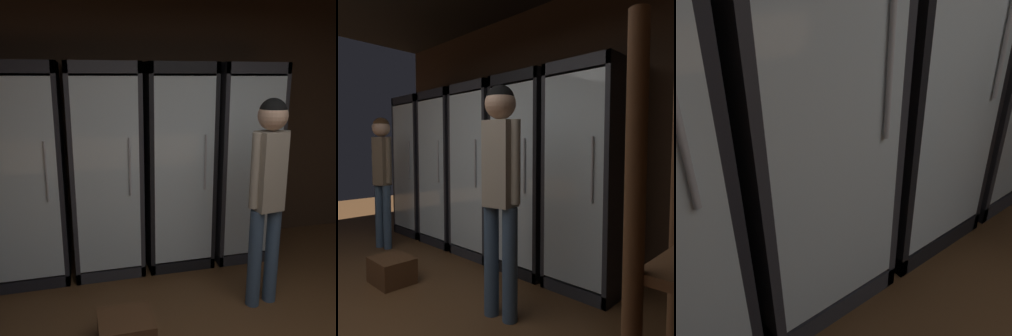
# 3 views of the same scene
# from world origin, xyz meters

# --- Properties ---
(wall_back) EXTENTS (6.00, 0.06, 2.80)m
(wall_back) POSITION_xyz_m (0.00, 3.03, 1.40)
(wall_back) COLOR #382619
(wall_back) RESTS_ON ground
(cooler_far_left) EXTENTS (0.62, 0.70, 1.93)m
(cooler_far_left) POSITION_xyz_m (-2.18, 2.68, 0.94)
(cooler_far_left) COLOR black
(cooler_far_left) RESTS_ON ground
(cooler_left) EXTENTS (0.62, 0.70, 1.93)m
(cooler_left) POSITION_xyz_m (-1.50, 2.69, 0.94)
(cooler_left) COLOR black
(cooler_left) RESTS_ON ground
(cooler_center) EXTENTS (0.62, 0.70, 1.93)m
(cooler_center) POSITION_xyz_m (-0.82, 2.69, 0.94)
(cooler_center) COLOR #2B2B30
(cooler_center) RESTS_ON ground
(cooler_right) EXTENTS (0.62, 0.70, 1.93)m
(cooler_right) POSITION_xyz_m (-0.14, 2.69, 0.94)
(cooler_right) COLOR black
(cooler_right) RESTS_ON ground
(cooler_far_right) EXTENTS (0.62, 0.70, 1.93)m
(cooler_far_right) POSITION_xyz_m (0.53, 2.69, 0.95)
(cooler_far_right) COLOR #2B2B30
(cooler_far_right) RESTS_ON ground
(shopper_near) EXTENTS (0.27, 0.21, 1.59)m
(shopper_near) POSITION_xyz_m (-1.86, 1.85, 1.02)
(shopper_near) COLOR #384C66
(shopper_near) RESTS_ON ground
(shopper_far) EXTENTS (0.32, 0.22, 1.66)m
(shopper_far) POSITION_xyz_m (0.34, 1.69, 1.03)
(shopper_far) COLOR #384C66
(shopper_far) RESTS_ON ground
(wine_crate_floor) EXTENTS (0.37, 0.31, 0.23)m
(wine_crate_floor) POSITION_xyz_m (-0.81, 1.44, 0.11)
(wine_crate_floor) COLOR #4C2D19
(wine_crate_floor) RESTS_ON ground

